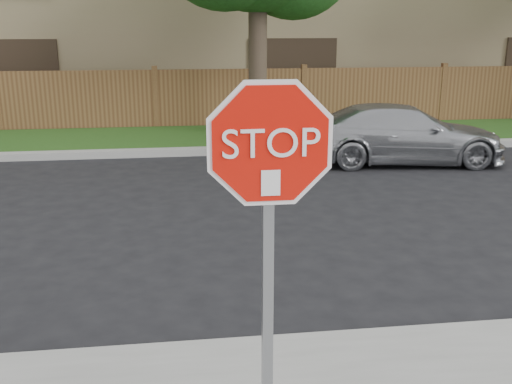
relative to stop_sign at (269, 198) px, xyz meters
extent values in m
plane|color=black|center=(-1.04, 1.48, -1.83)|extent=(90.00, 90.00, 0.00)
cube|color=gray|center=(-1.04, 9.63, -1.75)|extent=(70.00, 0.30, 0.15)
cube|color=#1E4714|center=(-1.04, 11.28, -1.77)|extent=(70.00, 3.00, 0.12)
cube|color=brown|center=(-1.04, 12.88, -1.03)|extent=(70.00, 0.12, 1.60)
cube|color=#98855E|center=(-1.04, 18.48, 1.17)|extent=(34.00, 8.00, 6.00)
cylinder|color=#382B21|center=(1.46, 11.18, 0.13)|extent=(0.44, 0.44, 3.92)
cube|color=gray|center=(0.00, 0.05, -0.58)|extent=(0.06, 0.06, 2.30)
cylinder|color=white|center=(0.00, -0.02, 0.32)|extent=(1.01, 0.02, 1.01)
cylinder|color=red|center=(0.00, -0.03, 0.32)|extent=(0.93, 0.02, 0.93)
cube|color=white|center=(0.00, -0.05, 0.10)|extent=(0.11, 0.00, 0.15)
imported|color=#ABADB2|center=(4.07, 8.33, -1.23)|extent=(4.27, 2.11, 1.19)
camera|label=1|loc=(-0.52, -3.27, 0.98)|focal=42.00mm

